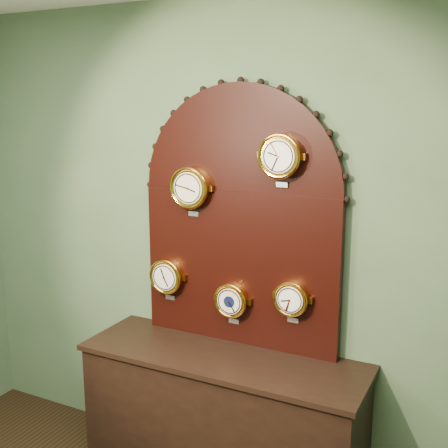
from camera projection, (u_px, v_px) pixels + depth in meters
The scene contains 8 objects.
wall_back at pixel (243, 246), 3.28m from camera, with size 4.00×4.00×0.00m, color #4A6445.
shop_counter at pixel (222, 424), 3.26m from camera, with size 1.60×0.50×0.80m, color black.
display_board at pixel (240, 209), 3.19m from camera, with size 1.26×0.06×1.53m.
roman_clock at pixel (190, 188), 3.23m from camera, with size 0.25×0.08×0.30m.
arabic_clock at pixel (280, 156), 2.95m from camera, with size 0.24×0.08×0.29m.
hygrometer at pixel (167, 276), 3.43m from camera, with size 0.22×0.08×0.27m.
barometer at pixel (232, 300), 3.25m from camera, with size 0.21×0.08×0.26m.
tide_clock at pixel (292, 298), 3.08m from camera, with size 0.20×0.08×0.25m.
Camera 1 is at (1.33, -0.39, 2.22)m, focal length 45.20 mm.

